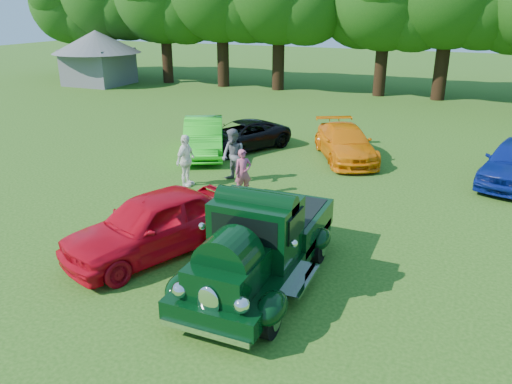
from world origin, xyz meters
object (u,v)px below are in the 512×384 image
at_px(back_car_black, 241,136).
at_px(back_car_orange, 345,143).
at_px(red_convertible, 154,224).
at_px(spectator_grey, 233,156).
at_px(back_car_lime, 204,137).
at_px(gazebo, 97,51).
at_px(spectator_pink, 243,173).
at_px(spectator_white, 186,161).
at_px(hero_pickup, 261,245).

distance_m(back_car_black, back_car_orange, 4.31).
height_order(red_convertible, spectator_grey, spectator_grey).
bearing_deg(back_car_lime, red_convertible, -96.45).
bearing_deg(back_car_black, spectator_grey, -40.28).
xyz_separation_m(red_convertible, gazebo, (-19.20, 21.31, 1.63)).
height_order(back_car_orange, spectator_pink, spectator_pink).
bearing_deg(back_car_orange, spectator_white, -156.70).
xyz_separation_m(red_convertible, spectator_grey, (-0.47, 5.42, 0.15)).
xyz_separation_m(back_car_orange, gazebo, (-21.56, 11.74, 1.76)).
xyz_separation_m(spectator_white, gazebo, (-17.44, 16.84, 1.53)).
relative_size(back_car_orange, gazebo, 0.69).
xyz_separation_m(red_convertible, spectator_pink, (0.34, 4.42, -0.02)).
xyz_separation_m(hero_pickup, back_car_lime, (-5.92, 8.24, -0.16)).
height_order(spectator_grey, gazebo, gazebo).
xyz_separation_m(red_convertible, spectator_white, (-1.76, 4.47, 0.10)).
bearing_deg(red_convertible, back_car_orange, 99.56).
distance_m(back_car_black, spectator_white, 4.73).
bearing_deg(gazebo, back_car_lime, -39.45).
xyz_separation_m(hero_pickup, spectator_white, (-4.64, 4.71, -0.00)).
relative_size(red_convertible, spectator_pink, 3.02).
relative_size(hero_pickup, back_car_lime, 1.19).
distance_m(hero_pickup, gazebo, 30.89).
relative_size(hero_pickup, red_convertible, 1.14).
bearing_deg(red_convertible, gazebo, 155.44).
height_order(spectator_white, gazebo, gazebo).
xyz_separation_m(back_car_lime, spectator_grey, (2.56, -2.58, 0.20)).
distance_m(back_car_orange, gazebo, 24.61).
relative_size(red_convertible, spectator_white, 2.59).
bearing_deg(red_convertible, spectator_pink, 109.00).
height_order(back_car_lime, back_car_black, back_car_lime).
relative_size(red_convertible, spectator_grey, 2.46).
xyz_separation_m(back_car_lime, spectator_white, (1.27, -3.53, 0.16)).
bearing_deg(back_car_black, back_car_orange, 33.67).
bearing_deg(red_convertible, spectator_white, 134.90).
height_order(back_car_lime, spectator_white, spectator_white).
bearing_deg(spectator_pink, back_car_orange, 27.97).
bearing_deg(back_car_orange, back_car_lime, 168.46).
bearing_deg(back_car_black, hero_pickup, -34.31).
bearing_deg(gazebo, spectator_pink, -40.83).
height_order(spectator_pink, spectator_white, spectator_white).
bearing_deg(spectator_grey, spectator_pink, -22.10).
xyz_separation_m(back_car_black, spectator_grey, (1.46, -3.78, 0.33)).
height_order(hero_pickup, red_convertible, hero_pickup).
distance_m(hero_pickup, red_convertible, 2.90).
xyz_separation_m(back_car_black, spectator_white, (0.17, -4.72, 0.28)).
distance_m(spectator_pink, spectator_white, 2.11).
bearing_deg(back_car_orange, back_car_black, 157.26).
bearing_deg(gazebo, hero_pickup, -44.29).
bearing_deg(spectator_grey, red_convertible, -56.48).
bearing_deg(gazebo, spectator_white, -43.99).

